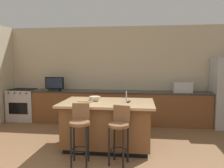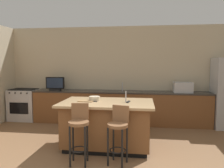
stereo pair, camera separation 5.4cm
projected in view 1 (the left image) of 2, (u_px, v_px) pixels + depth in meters
name	position (u px, v px, depth m)	size (l,w,h in m)	color
wall_back	(122.00, 74.00, 6.50)	(7.13, 0.12, 2.71)	beige
counter_back	(119.00, 107.00, 6.22)	(4.86, 0.62, 0.90)	brown
kitchen_island	(108.00, 124.00, 4.44)	(1.81, 1.13, 0.92)	black
range_oven	(24.00, 105.00, 6.57)	(0.79, 0.63, 0.92)	#B7BABF
microwave	(182.00, 87.00, 5.95)	(0.48, 0.36, 0.27)	#B7BABF
tv_monitor	(55.00, 84.00, 6.34)	(0.54, 0.16, 0.38)	black
sink_faucet_back	(122.00, 87.00, 6.25)	(0.02, 0.02, 0.24)	#B2B2B7
sink_faucet_island	(126.00, 97.00, 4.34)	(0.02, 0.02, 0.22)	#B2B2B7
bar_stool_left	(80.00, 128.00, 3.70)	(0.34, 0.35, 1.01)	brown
bar_stool_right	(119.00, 130.00, 3.71)	(0.35, 0.37, 0.97)	brown
fruit_bowl	(95.00, 98.00, 4.52)	(0.22, 0.22, 0.09)	beige
cell_phone	(96.00, 101.00, 4.45)	(0.07, 0.15, 0.01)	black
tv_remote	(129.00, 102.00, 4.34)	(0.04, 0.17, 0.02)	black
cutting_board	(87.00, 101.00, 4.44)	(0.29, 0.22, 0.02)	#A87F51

